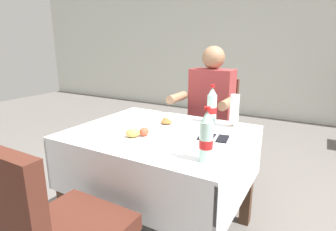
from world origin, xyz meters
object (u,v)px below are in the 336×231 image
seated_diner_far (209,112)px  chair_far_diner_seat (208,125)px  plate_near_camera (139,136)px  cola_bottle_secondary (206,138)px  main_dining_table (160,156)px  cola_bottle_primary (212,106)px  napkin_cutlery_set (213,137)px  beer_glass_left (234,110)px  plate_far_diner (165,123)px

seated_diner_far → chair_far_diner_seat: bearing=111.4°
plate_near_camera → cola_bottle_secondary: (0.45, -0.09, 0.10)m
main_dining_table → seated_diner_far: 0.74m
main_dining_table → cola_bottle_primary: size_ratio=4.06×
seated_diner_far → napkin_cutlery_set: 0.75m
beer_glass_left → napkin_cutlery_set: (-0.04, -0.28, -0.11)m
chair_far_diner_seat → beer_glass_left: 0.70m
plate_near_camera → plate_far_diner: (-0.01, 0.32, -0.01)m
main_dining_table → chair_far_diner_seat: chair_far_diner_seat is taller
main_dining_table → chair_far_diner_seat: size_ratio=1.13×
chair_far_diner_seat → plate_far_diner: chair_far_diner_seat is taller
cola_bottle_secondary → napkin_cutlery_set: size_ratio=1.36×
plate_near_camera → plate_far_diner: size_ratio=1.02×
chair_far_diner_seat → cola_bottle_primary: bearing=-66.8°
seated_diner_far → cola_bottle_primary: 0.44m
main_dining_table → seated_diner_far: size_ratio=0.87×
seated_diner_far → plate_far_diner: size_ratio=5.57×
plate_near_camera → cola_bottle_primary: cola_bottle_primary is taller
seated_diner_far → cola_bottle_primary: (0.17, -0.38, 0.15)m
main_dining_table → plate_far_diner: (-0.04, 0.14, 0.18)m
plate_near_camera → cola_bottle_primary: size_ratio=0.86×
beer_glass_left → napkin_cutlery_set: size_ratio=1.12×
cola_bottle_secondary → seated_diner_far: bearing=110.7°
chair_far_diner_seat → cola_bottle_secondary: bearing=-69.3°
seated_diner_far → beer_glass_left: 0.54m
napkin_cutlery_set → cola_bottle_secondary: bearing=-75.8°
beer_glass_left → cola_bottle_primary: size_ratio=0.81×
main_dining_table → cola_bottle_primary: 0.50m
plate_near_camera → plate_far_diner: plate_near_camera is taller
plate_far_diner → cola_bottle_secondary: size_ratio=0.85×
beer_glass_left → napkin_cutlery_set: 0.30m
main_dining_table → chair_far_diner_seat: 0.84m
cola_bottle_primary → cola_bottle_secondary: bearing=-71.3°
plate_near_camera → plate_far_diner: bearing=92.0°
plate_near_camera → cola_bottle_secondary: size_ratio=0.87×
beer_glass_left → plate_near_camera: bearing=-128.9°
chair_far_diner_seat → seated_diner_far: 0.20m
chair_far_diner_seat → beer_glass_left: chair_far_diner_seat is taller
chair_far_diner_seat → plate_near_camera: chair_far_diner_seat is taller
plate_far_diner → napkin_cutlery_set: 0.40m
plate_near_camera → plate_far_diner: 0.32m
cola_bottle_primary → plate_far_diner: bearing=-140.2°
plate_near_camera → cola_bottle_secondary: bearing=-11.6°
chair_far_diner_seat → beer_glass_left: size_ratio=4.42×
plate_near_camera → cola_bottle_primary: bearing=65.6°
main_dining_table → napkin_cutlery_set: (0.34, 0.04, 0.18)m
chair_far_diner_seat → main_dining_table: bearing=-90.0°
seated_diner_far → beer_glass_left: seated_diner_far is taller
chair_far_diner_seat → seated_diner_far: seated_diner_far is taller
plate_far_diner → cola_bottle_secondary: cola_bottle_secondary is taller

